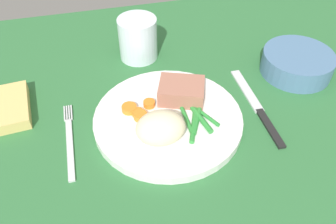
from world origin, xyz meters
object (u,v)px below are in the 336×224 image
(fork, at_px, (70,141))
(water_glass, at_px, (136,42))
(meat_portion, at_px, (181,91))
(knife, at_px, (257,107))
(salad_bowl, at_px, (297,62))
(dinner_plate, at_px, (168,120))

(fork, height_order, water_glass, water_glass)
(meat_portion, xyz_separation_m, knife, (0.13, -0.04, -0.03))
(meat_portion, distance_m, salad_bowl, 0.25)
(knife, bearing_deg, salad_bowl, 31.22)
(fork, bearing_deg, knife, -4.00)
(fork, xyz_separation_m, water_glass, (0.15, 0.21, 0.03))
(meat_portion, relative_size, fork, 0.47)
(dinner_plate, bearing_deg, meat_portion, 49.40)
(fork, bearing_deg, salad_bowl, 6.29)
(water_glass, bearing_deg, fork, -125.54)
(fork, height_order, knife, knife)
(fork, height_order, salad_bowl, salad_bowl)
(dinner_plate, relative_size, water_glass, 2.91)
(salad_bowl, bearing_deg, knife, -145.39)
(knife, relative_size, water_glass, 2.37)
(fork, relative_size, water_glass, 1.92)
(fork, distance_m, salad_bowl, 0.45)
(dinner_plate, distance_m, knife, 0.16)
(knife, xyz_separation_m, salad_bowl, (0.12, 0.08, 0.02))
(water_glass, bearing_deg, salad_bowl, -23.20)
(meat_portion, bearing_deg, dinner_plate, -130.60)
(meat_portion, height_order, fork, meat_portion)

